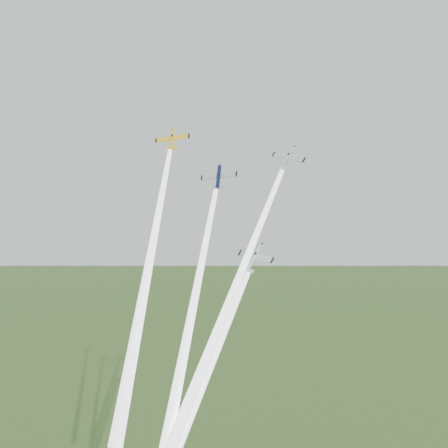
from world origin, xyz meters
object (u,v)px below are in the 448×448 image
Objects in this scene: plane_silver_right at (287,158)px; plane_silver_low at (254,258)px; plane_yellow at (172,139)px; plane_navy at (218,177)px.

plane_silver_right reaches higher than plane_silver_low.
plane_yellow is 25.31m from plane_silver_right.
plane_yellow reaches higher than plane_navy.
plane_silver_low is (-3.53, -7.53, -18.65)m from plane_silver_right.
plane_silver_right is at bearing -1.69° from plane_navy.
plane_silver_right is at bearing -16.01° from plane_yellow.
plane_silver_low is at bearing -35.33° from plane_yellow.
plane_navy reaches higher than plane_silver_low.
plane_silver_low is (9.78, -4.85, -15.25)m from plane_navy.
plane_yellow is 32.29m from plane_silver_low.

